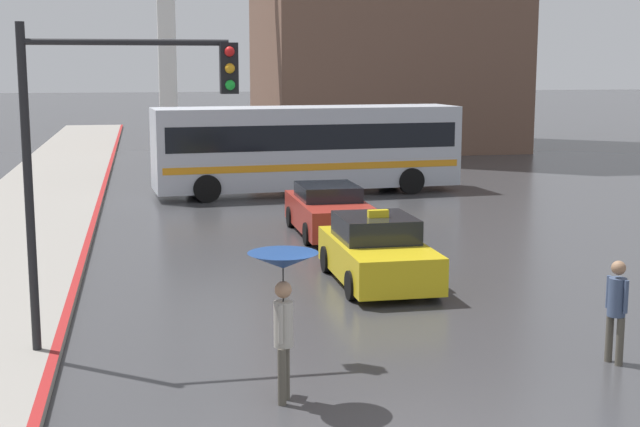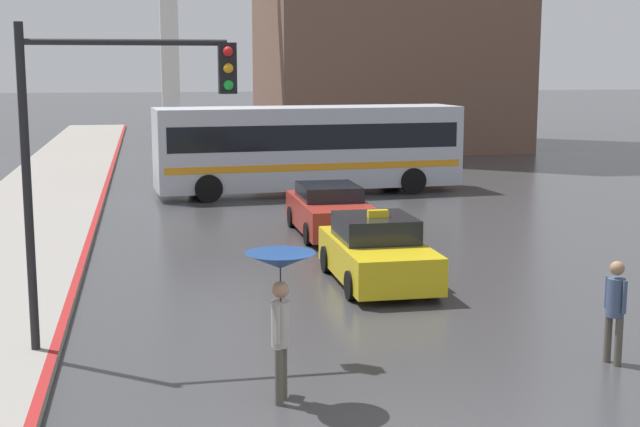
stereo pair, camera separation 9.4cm
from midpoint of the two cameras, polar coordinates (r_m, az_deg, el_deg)
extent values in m
cube|color=gold|center=(19.20, 3.57, -2.89)|extent=(1.80, 4.01, 0.76)
cube|color=black|center=(19.26, 3.43, -0.90)|extent=(1.58, 1.81, 0.52)
cylinder|color=black|center=(18.33, 7.15, -4.33)|extent=(0.20, 0.60, 0.60)
cylinder|color=black|center=(17.88, 1.93, -4.62)|extent=(0.20, 0.60, 0.60)
cylinder|color=black|center=(20.65, 4.97, -2.73)|extent=(0.20, 0.60, 0.60)
cylinder|color=black|center=(20.24, 0.31, -2.94)|extent=(0.20, 0.60, 0.60)
cube|color=yellow|center=(19.01, 3.60, -0.01)|extent=(0.44, 0.16, 0.16)
cube|color=#A52D23|center=(24.70, 0.49, -0.05)|extent=(1.80, 4.37, 0.80)
cube|color=black|center=(24.82, 0.39, 1.41)|extent=(1.58, 1.97, 0.41)
cylinder|color=black|center=(23.64, 3.19, -1.15)|extent=(0.20, 0.60, 0.60)
cylinder|color=black|center=(23.28, -0.89, -1.30)|extent=(0.20, 0.60, 0.60)
cylinder|color=black|center=(26.23, 1.71, -0.08)|extent=(0.20, 0.60, 0.60)
cylinder|color=black|center=(25.91, -1.98, -0.21)|extent=(0.20, 0.60, 0.60)
cube|color=#B2B7C1|center=(32.57, -0.91, 4.29)|extent=(11.25, 3.34, 2.90)
cube|color=black|center=(32.53, -0.91, 5.06)|extent=(10.70, 3.32, 0.89)
cube|color=orange|center=(32.63, -0.90, 3.23)|extent=(10.92, 3.34, 0.24)
cylinder|color=black|center=(30.76, -7.34, 1.60)|extent=(0.98, 0.35, 0.96)
cylinder|color=black|center=(33.12, -7.95, 2.14)|extent=(0.98, 0.35, 0.96)
cylinder|color=black|center=(32.68, 5.77, 2.09)|extent=(0.98, 0.35, 0.96)
cylinder|color=black|center=(34.91, 4.33, 2.58)|extent=(0.98, 0.35, 0.96)
cylinder|color=#4C473D|center=(12.49, -2.67, -10.41)|extent=(0.16, 0.16, 0.81)
cylinder|color=#4C473D|center=(12.69, -2.43, -10.08)|extent=(0.16, 0.16, 0.81)
cylinder|color=gray|center=(12.37, -2.57, -7.08)|extent=(0.35, 0.35, 0.64)
sphere|color=#997051|center=(12.24, -2.59, -4.89)|extent=(0.24, 0.24, 0.24)
cylinder|color=gray|center=(12.19, -2.77, -7.09)|extent=(0.09, 0.09, 0.54)
cylinder|color=gray|center=(12.52, -2.39, -6.65)|extent=(0.09, 0.09, 0.54)
cone|color=navy|center=(12.14, -2.61, -3.03)|extent=(0.97, 0.97, 0.22)
cylinder|color=black|center=(12.22, -2.59, -4.57)|extent=(0.02, 0.02, 0.68)
cube|color=white|center=(12.82, -2.50, -9.68)|extent=(0.16, 0.20, 0.28)
cylinder|color=#4C473D|center=(14.94, 17.85, -7.59)|extent=(0.15, 0.15, 0.77)
cylinder|color=#4C473D|center=(14.79, 18.47, -7.79)|extent=(0.15, 0.15, 0.77)
cylinder|color=#3D4C6B|center=(14.68, 18.30, -5.10)|extent=(0.35, 0.35, 0.61)
sphere|color=#997051|center=(14.57, 18.39, -3.32)|extent=(0.23, 0.23, 0.23)
cylinder|color=#3D4C6B|center=(14.79, 17.80, -4.79)|extent=(0.09, 0.09, 0.52)
cylinder|color=#3D4C6B|center=(14.55, 18.82, -5.07)|extent=(0.09, 0.09, 0.52)
cylinder|color=black|center=(14.57, -18.31, 1.10)|extent=(0.14, 0.14, 5.30)
cylinder|color=black|center=(14.33, -12.45, 10.66)|extent=(3.14, 0.10, 0.10)
cube|color=black|center=(14.39, -6.04, 9.23)|extent=(0.28, 0.28, 0.80)
sphere|color=red|center=(14.23, -6.00, 10.27)|extent=(0.16, 0.16, 0.16)
sphere|color=orange|center=(14.23, -5.98, 9.23)|extent=(0.16, 0.16, 0.16)
sphere|color=green|center=(14.23, -5.96, 8.18)|extent=(0.16, 0.16, 0.16)
camera|label=1|loc=(0.05, -90.14, -0.02)|focal=50.00mm
camera|label=2|loc=(0.05, 89.86, 0.02)|focal=50.00mm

